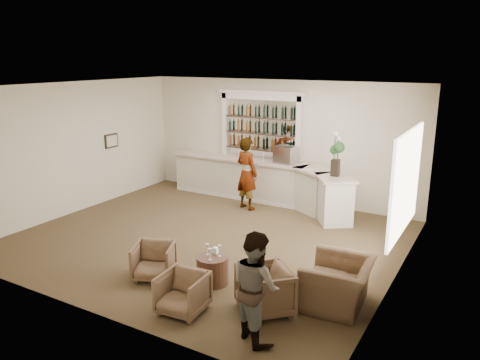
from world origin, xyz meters
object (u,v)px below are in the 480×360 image
(armchair_left, at_px, (154,261))
(cocktail_table, at_px, (212,270))
(armchair_center, at_px, (183,293))
(sommelier, at_px, (247,174))
(flower_vase, at_px, (336,151))
(bar_counter, at_px, (264,182))
(espresso_machine, at_px, (286,155))
(armchair_right, at_px, (264,290))
(armchair_far, at_px, (338,283))
(guest, at_px, (256,286))

(armchair_left, bearing_deg, cocktail_table, -6.24)
(cocktail_table, relative_size, armchair_center, 0.80)
(sommelier, relative_size, flower_vase, 1.79)
(bar_counter, distance_m, cocktail_table, 4.93)
(armchair_center, bearing_deg, espresso_machine, 94.46)
(armchair_right, relative_size, armchair_far, 0.70)
(sommelier, distance_m, armchair_far, 5.19)
(armchair_center, xyz_separation_m, armchair_right, (1.10, 0.64, 0.05))
(armchair_center, bearing_deg, bar_counter, 100.29)
(espresso_machine, bearing_deg, armchair_right, -61.79)
(armchair_center, bearing_deg, cocktail_table, 92.42)
(armchair_right, bearing_deg, flower_vase, 141.14)
(armchair_left, distance_m, flower_vase, 5.07)
(guest, bearing_deg, armchair_center, 29.15)
(flower_vase, bearing_deg, cocktail_table, -100.42)
(bar_counter, xyz_separation_m, armchair_far, (3.56, -4.34, -0.19))
(bar_counter, bearing_deg, cocktail_table, -73.44)
(guest, height_order, espresso_machine, espresso_machine)
(cocktail_table, height_order, armchair_center, armchair_center)
(armchair_far, bearing_deg, guest, -30.97)
(armchair_center, distance_m, armchair_far, 2.48)
(armchair_left, distance_m, armchair_center, 1.35)
(armchair_far, xyz_separation_m, espresso_machine, (-2.96, 4.41, 0.99))
(bar_counter, bearing_deg, armchair_center, -75.12)
(armchair_center, height_order, flower_vase, flower_vase)
(bar_counter, height_order, guest, guest)
(cocktail_table, bearing_deg, armchair_right, -18.19)
(armchair_center, relative_size, armchair_far, 0.60)
(bar_counter, height_order, flower_vase, flower_vase)
(bar_counter, height_order, sommelier, sommelier)
(guest, xyz_separation_m, armchair_far, (0.72, 1.46, -0.42))
(guest, relative_size, armchair_right, 1.97)
(guest, relative_size, flower_vase, 1.52)
(armchair_left, distance_m, armchair_far, 3.27)
(guest, xyz_separation_m, armchair_right, (-0.21, 0.68, -0.43))
(bar_counter, relative_size, cocktail_table, 10.13)
(guest, bearing_deg, bar_counter, -32.81)
(sommelier, xyz_separation_m, armchair_center, (1.66, -5.02, -0.63))
(armchair_right, bearing_deg, guest, -27.68)
(guest, xyz_separation_m, flower_vase, (-0.67, 5.26, 0.93))
(cocktail_table, xyz_separation_m, guest, (1.44, -1.09, 0.55))
(sommelier, distance_m, guest, 5.87)
(bar_counter, height_order, armchair_left, bar_counter)
(sommelier, relative_size, armchair_far, 1.62)
(cocktail_table, distance_m, armchair_left, 1.09)
(armchair_far, bearing_deg, armchair_right, -54.73)
(guest, bearing_deg, armchair_right, -41.94)
(sommelier, height_order, espresso_machine, sommelier)
(sommelier, bearing_deg, flower_vase, -156.94)
(espresso_machine, bearing_deg, cocktail_table, -73.66)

